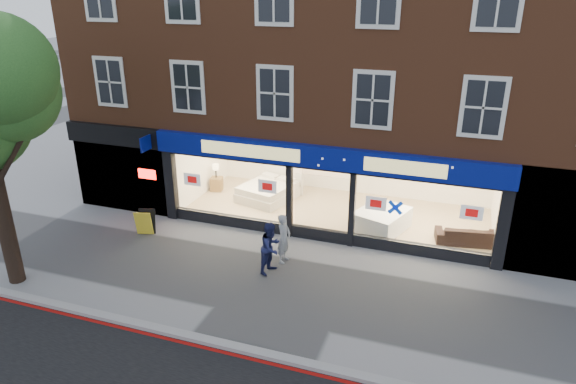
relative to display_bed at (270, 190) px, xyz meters
The scene contains 12 objects.
ground 6.33m from the display_bed, 63.92° to the right, with size 120.00×120.00×0.00m, color gray.
kerb_line 9.21m from the display_bed, 72.44° to the right, with size 60.00×0.10×0.01m, color #8C0A07.
kerb_stone 9.01m from the display_bed, 72.06° to the right, with size 60.00×0.25×0.12m, color gray.
showroom_floor 2.83m from the display_bed, ahead, with size 11.00×4.50×0.10m, color tan.
building 6.93m from the display_bed, 24.68° to the left, with size 19.00×8.26×10.30m.
display_bed is the anchor object (origin of this frame).
bedside_table 2.33m from the display_bed, behind, with size 0.45×0.45×0.55m, color brown.
mattress_stack 4.80m from the display_bed, 16.19° to the right, with size 1.92×2.15×0.71m.
sofa 7.51m from the display_bed, 10.95° to the right, with size 1.95×0.76×0.57m, color black.
a_board 5.04m from the display_bed, 125.18° to the right, with size 0.57×0.37×0.88m, color yellow.
pedestrian_grey 4.82m from the display_bed, 63.70° to the right, with size 0.56×0.37×1.55m, color #96989D.
pedestrian_blue 5.40m from the display_bed, 68.42° to the right, with size 0.77×0.60×1.58m, color #191D47.
Camera 1 is at (4.01, -11.65, 7.87)m, focal length 32.00 mm.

